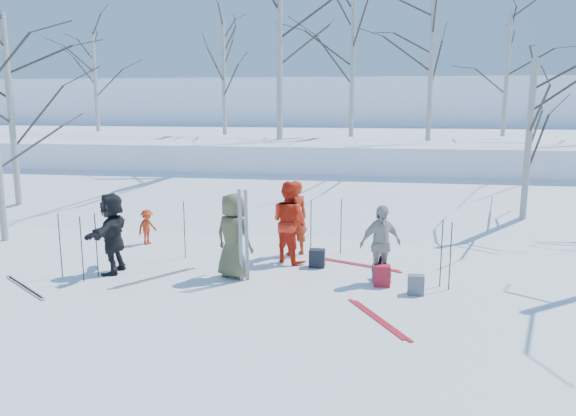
% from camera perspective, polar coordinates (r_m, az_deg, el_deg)
% --- Properties ---
extents(ground, '(120.00, 120.00, 0.00)m').
position_cam_1_polar(ground, '(11.14, -1.26, -8.02)').
color(ground, white).
rests_on(ground, ground).
extents(snow_ramp, '(70.00, 9.49, 4.12)m').
position_cam_1_polar(snow_ramp, '(17.81, 2.87, -0.37)').
color(snow_ramp, white).
rests_on(snow_ramp, ground).
extents(snow_plateau, '(70.00, 18.00, 2.20)m').
position_cam_1_polar(snow_plateau, '(27.56, 5.25, 5.34)').
color(snow_plateau, white).
rests_on(snow_plateau, ground).
extents(far_hill, '(90.00, 30.00, 6.00)m').
position_cam_1_polar(far_hill, '(48.43, 7.10, 8.81)').
color(far_hill, white).
rests_on(far_hill, ground).
extents(skier_olive_center, '(1.02, 0.86, 1.76)m').
position_cam_1_polar(skier_olive_center, '(11.55, -5.59, -2.83)').
color(skier_olive_center, '#4F4F2F').
rests_on(skier_olive_center, ground).
extents(skier_red_north, '(0.77, 0.69, 1.78)m').
position_cam_1_polar(skier_red_north, '(13.20, 0.67, -1.03)').
color(skier_red_north, '#B02E10').
rests_on(skier_red_north, ground).
extents(skier_redor_behind, '(1.14, 1.09, 1.85)m').
position_cam_1_polar(skier_redor_behind, '(12.61, 0.14, -1.42)').
color(skier_redor_behind, red).
rests_on(skier_redor_behind, ground).
extents(skier_red_seated, '(0.54, 0.67, 0.90)m').
position_cam_1_polar(skier_red_seated, '(14.71, -14.12, -1.87)').
color(skier_red_seated, '#B02E10').
rests_on(skier_red_seated, ground).
extents(skier_cream_east, '(0.99, 0.83, 1.59)m').
position_cam_1_polar(skier_cream_east, '(11.33, 9.36, -3.64)').
color(skier_cream_east, beige).
rests_on(skier_cream_east, ground).
extents(skier_grey_west, '(0.56, 1.61, 1.72)m').
position_cam_1_polar(skier_grey_west, '(12.39, -17.42, -2.45)').
color(skier_grey_west, black).
rests_on(skier_grey_west, ground).
extents(dog, '(0.54, 0.68, 0.53)m').
position_cam_1_polar(dog, '(11.60, 9.91, -6.06)').
color(dog, black).
rests_on(dog, ground).
extents(upright_ski_left, '(0.08, 0.16, 1.90)m').
position_cam_1_polar(upright_ski_left, '(11.25, -4.86, -2.82)').
color(upright_ski_left, silver).
rests_on(upright_ski_left, ground).
extents(upright_ski_right, '(0.09, 0.23, 1.89)m').
position_cam_1_polar(upright_ski_right, '(11.25, -4.23, -2.82)').
color(upright_ski_right, silver).
rests_on(upright_ski_right, ground).
extents(ski_pair_a, '(1.99, 2.09, 0.02)m').
position_cam_1_polar(ski_pair_a, '(11.96, -13.47, -6.94)').
color(ski_pair_a, silver).
rests_on(ski_pair_a, ground).
extents(ski_pair_b, '(1.82, 2.07, 0.02)m').
position_cam_1_polar(ski_pair_b, '(9.69, 9.11, -11.04)').
color(ski_pair_b, '#B31924').
rests_on(ski_pair_b, ground).
extents(ski_pair_c, '(2.02, 2.09, 0.02)m').
position_cam_1_polar(ski_pair_c, '(12.24, -25.19, -7.29)').
color(ski_pair_c, silver).
rests_on(ski_pair_c, ground).
extents(ski_pair_d, '(1.57, 2.04, 0.02)m').
position_cam_1_polar(ski_pair_d, '(12.65, 7.35, -5.75)').
color(ski_pair_d, '#B31924').
rests_on(ski_pair_d, ground).
extents(ski_pole_a, '(0.02, 0.02, 1.34)m').
position_cam_1_polar(ski_pole_a, '(11.36, 15.31, -4.50)').
color(ski_pole_a, black).
rests_on(ski_pole_a, ground).
extents(ski_pole_b, '(0.02, 0.02, 1.34)m').
position_cam_1_polar(ski_pole_b, '(12.01, -20.21, -3.97)').
color(ski_pole_b, black).
rests_on(ski_pole_b, ground).
extents(ski_pole_c, '(0.02, 0.02, 1.34)m').
position_cam_1_polar(ski_pole_c, '(13.15, 2.34, -2.06)').
color(ski_pole_c, black).
rests_on(ski_pole_c, ground).
extents(ski_pole_d, '(0.02, 0.02, 1.34)m').
position_cam_1_polar(ski_pole_d, '(12.26, -18.88, -3.59)').
color(ski_pole_d, black).
rests_on(ski_pole_d, ground).
extents(ski_pole_e, '(0.02, 0.02, 1.34)m').
position_cam_1_polar(ski_pole_e, '(13.18, -10.47, -2.20)').
color(ski_pole_e, black).
rests_on(ski_pole_e, ground).
extents(ski_pole_f, '(0.02, 0.02, 1.34)m').
position_cam_1_polar(ski_pole_f, '(12.46, -22.14, -3.58)').
color(ski_pole_f, black).
rests_on(ski_pole_f, ground).
extents(ski_pole_g, '(0.02, 0.02, 1.34)m').
position_cam_1_polar(ski_pole_g, '(11.21, 16.17, -4.75)').
color(ski_pole_g, black).
rests_on(ski_pole_g, ground).
extents(ski_pole_h, '(0.02, 0.02, 1.34)m').
position_cam_1_polar(ski_pole_h, '(13.35, 5.40, -1.90)').
color(ski_pole_h, black).
rests_on(ski_pole_h, ground).
extents(backpack_red, '(0.32, 0.22, 0.42)m').
position_cam_1_polar(backpack_red, '(11.28, 9.54, -6.80)').
color(backpack_red, '#A71927').
rests_on(backpack_red, ground).
extents(backpack_grey, '(0.30, 0.20, 0.38)m').
position_cam_1_polar(backpack_grey, '(10.93, 12.86, -7.61)').
color(backpack_grey, '#595C61').
rests_on(backpack_grey, ground).
extents(backpack_dark, '(0.34, 0.24, 0.40)m').
position_cam_1_polar(backpack_dark, '(12.38, 2.97, -5.12)').
color(backpack_dark, black).
rests_on(backpack_dark, ground).
extents(birch_plateau_a, '(3.87, 3.87, 4.67)m').
position_cam_1_polar(birch_plateau_a, '(24.07, -6.55, 12.96)').
color(birch_plateau_a, silver).
rests_on(birch_plateau_a, snow_plateau).
extents(birch_plateau_d, '(3.80, 3.80, 4.57)m').
position_cam_1_polar(birch_plateau_d, '(28.20, -19.00, 12.02)').
color(birch_plateau_d, silver).
rests_on(birch_plateau_d, snow_plateau).
extents(birch_plateau_e, '(4.67, 4.67, 5.82)m').
position_cam_1_polar(birch_plateau_e, '(22.76, 6.56, 14.53)').
color(birch_plateau_e, silver).
rests_on(birch_plateau_e, snow_plateau).
extents(birch_plateau_f, '(5.97, 5.97, 7.68)m').
position_cam_1_polar(birch_plateau_f, '(21.07, -0.89, 17.45)').
color(birch_plateau_f, silver).
rests_on(birch_plateau_f, snow_plateau).
extents(birch_plateau_g, '(4.21, 4.21, 5.16)m').
position_cam_1_polar(birch_plateau_g, '(20.90, 14.33, 13.71)').
color(birch_plateau_g, silver).
rests_on(birch_plateau_g, snow_plateau).
extents(birch_plateau_h, '(3.97, 3.97, 4.81)m').
position_cam_1_polar(birch_plateau_h, '(24.47, 21.33, 12.44)').
color(birch_plateau_h, silver).
rests_on(birch_plateau_h, snow_plateau).
extents(birch_edge_d, '(4.95, 4.95, 6.22)m').
position_cam_1_polar(birch_edge_d, '(19.37, -26.30, 8.26)').
color(birch_edge_d, silver).
rests_on(birch_edge_d, ground).
extents(birch_edge_e, '(3.89, 3.89, 4.70)m').
position_cam_1_polar(birch_edge_e, '(16.43, 23.20, 5.59)').
color(birch_edge_e, silver).
rests_on(birch_edge_e, ground).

